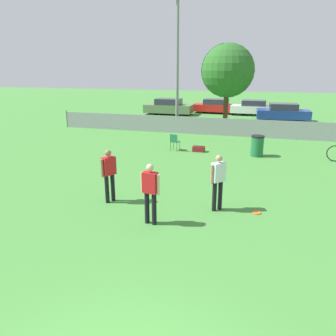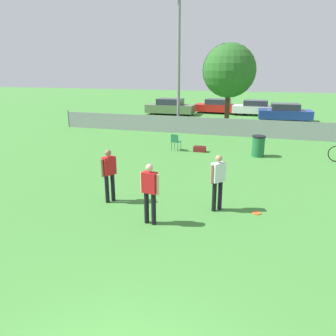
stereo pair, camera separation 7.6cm
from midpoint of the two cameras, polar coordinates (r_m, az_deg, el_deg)
fence_backline at (r=20.87m, az=11.99°, el=6.88°), size 24.30×0.07×1.21m
light_pole at (r=22.27m, az=1.54°, el=19.38°), size 0.90×0.36×8.50m
tree_near_pole at (r=22.58m, az=10.24°, el=16.32°), size 3.47×3.47×5.67m
player_receiver_white at (r=9.67m, az=8.49°, el=-1.88°), size 0.43×0.44×1.70m
player_thrower_red at (r=8.73m, az=-3.36°, el=-3.82°), size 0.55×0.27×1.70m
player_defender_red at (r=10.34m, az=-10.44°, el=-0.73°), size 0.39×0.48×1.70m
frisbee_disc at (r=10.04m, az=14.97°, el=-7.53°), size 0.25×0.25×0.03m
folding_chair_sideline at (r=16.85m, az=1.02°, el=4.77°), size 0.48×0.48×0.86m
trash_bin at (r=16.33m, az=15.15°, el=3.75°), size 0.62×0.62×1.01m
gear_bag_sideline at (r=16.78m, az=5.23°, el=3.33°), size 0.61×0.33×0.30m
parked_car_olive at (r=30.48m, az=0.02°, el=10.59°), size 4.36×1.79×1.44m
parked_car_red at (r=31.70m, az=8.30°, el=10.59°), size 4.32×1.89×1.32m
parked_car_white at (r=30.97m, az=14.62°, el=10.12°), size 4.02×1.78×1.34m
parked_car_blue at (r=28.10m, az=19.32°, el=9.12°), size 4.18×1.99×1.40m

